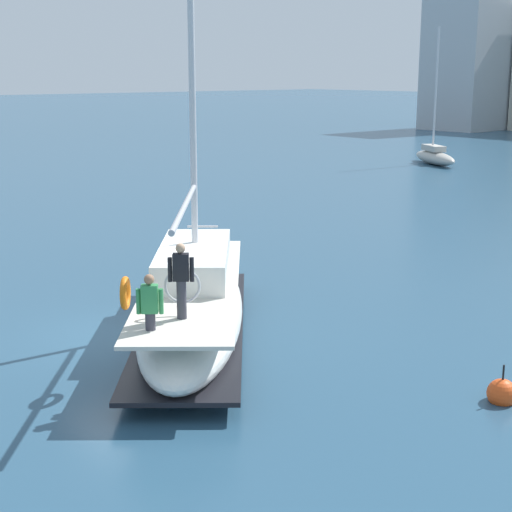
# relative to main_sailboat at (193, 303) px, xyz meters

# --- Properties ---
(ground_plane) EXTENTS (400.00, 400.00, 0.00)m
(ground_plane) POSITION_rel_main_sailboat_xyz_m (-1.44, -1.23, -0.91)
(ground_plane) COLOR #284C66
(main_sailboat) EXTENTS (8.94, 7.95, 13.75)m
(main_sailboat) POSITION_rel_main_sailboat_xyz_m (0.00, 0.00, 0.00)
(main_sailboat) COLOR white
(main_sailboat) RESTS_ON ground
(moored_catamaran) EXTENTS (5.66, 3.86, 9.40)m
(moored_catamaran) POSITION_rel_main_sailboat_xyz_m (-19.20, 34.53, -0.29)
(moored_catamaran) COLOR #B7B2A8
(moored_catamaran) RESTS_ON ground
(mooring_buoy) EXTENTS (0.59, 0.59, 0.90)m
(mooring_buoy) POSITION_rel_main_sailboat_xyz_m (6.99, 2.51, -0.74)
(mooring_buoy) COLOR #EA4C19
(mooring_buoy) RESTS_ON ground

